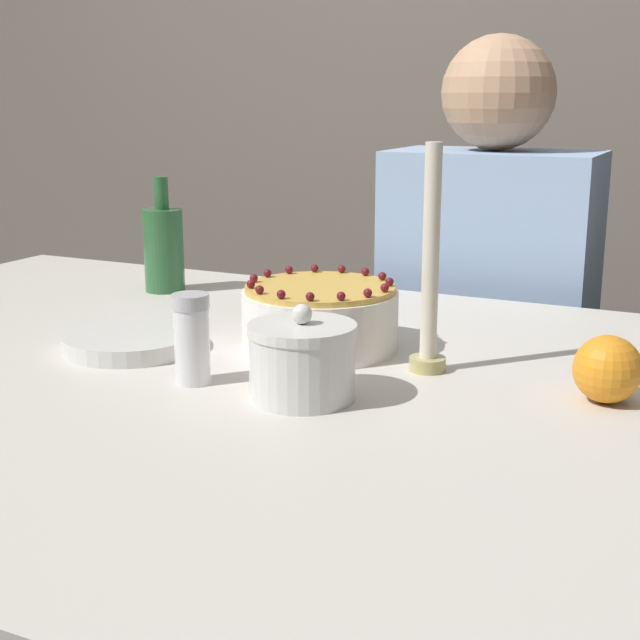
{
  "coord_description": "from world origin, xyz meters",
  "views": [
    {
      "loc": [
        0.58,
        -0.95,
        1.08
      ],
      "look_at": [
        0.05,
        0.15,
        0.77
      ],
      "focal_mm": 50.0,
      "sensor_mm": 36.0,
      "label": 1
    }
  ],
  "objects_px": {
    "sugar_shaker": "(192,338)",
    "candle": "(430,280)",
    "person_man_blue_shirt": "(485,375)",
    "sugar_bowl": "(302,361)",
    "cake": "(320,317)",
    "bottle": "(164,248)"
  },
  "relations": [
    {
      "from": "sugar_bowl",
      "to": "sugar_shaker",
      "type": "height_order",
      "value": "sugar_bowl"
    },
    {
      "from": "sugar_bowl",
      "to": "cake",
      "type": "bearing_deg",
      "value": 110.01
    },
    {
      "from": "sugar_shaker",
      "to": "person_man_blue_shirt",
      "type": "distance_m",
      "value": 0.88
    },
    {
      "from": "cake",
      "to": "sugar_shaker",
      "type": "relative_size",
      "value": 1.94
    },
    {
      "from": "bottle",
      "to": "sugar_shaker",
      "type": "bearing_deg",
      "value": -51.24
    },
    {
      "from": "person_man_blue_shirt",
      "to": "cake",
      "type": "bearing_deg",
      "value": 82.58
    },
    {
      "from": "sugar_bowl",
      "to": "sugar_shaker",
      "type": "xyz_separation_m",
      "value": [
        -0.15,
        -0.01,
        0.01
      ]
    },
    {
      "from": "bottle",
      "to": "candle",
      "type": "bearing_deg",
      "value": -23.33
    },
    {
      "from": "sugar_shaker",
      "to": "person_man_blue_shirt",
      "type": "bearing_deg",
      "value": 79.24
    },
    {
      "from": "cake",
      "to": "sugar_bowl",
      "type": "distance_m",
      "value": 0.22
    },
    {
      "from": "cake",
      "to": "bottle",
      "type": "distance_m",
      "value": 0.48
    },
    {
      "from": "sugar_shaker",
      "to": "candle",
      "type": "bearing_deg",
      "value": 35.23
    },
    {
      "from": "candle",
      "to": "bottle",
      "type": "bearing_deg",
      "value": 156.67
    },
    {
      "from": "sugar_shaker",
      "to": "bottle",
      "type": "xyz_separation_m",
      "value": [
        -0.35,
        0.43,
        0.02
      ]
    },
    {
      "from": "sugar_shaker",
      "to": "candle",
      "type": "height_order",
      "value": "candle"
    },
    {
      "from": "candle",
      "to": "bottle",
      "type": "relative_size",
      "value": 1.41
    },
    {
      "from": "sugar_shaker",
      "to": "bottle",
      "type": "height_order",
      "value": "bottle"
    },
    {
      "from": "candle",
      "to": "sugar_shaker",
      "type": "bearing_deg",
      "value": -144.77
    },
    {
      "from": "sugar_bowl",
      "to": "candle",
      "type": "xyz_separation_m",
      "value": [
        0.1,
        0.17,
        0.07
      ]
    },
    {
      "from": "person_man_blue_shirt",
      "to": "sugar_bowl",
      "type": "bearing_deg",
      "value": 89.56
    },
    {
      "from": "bottle",
      "to": "person_man_blue_shirt",
      "type": "height_order",
      "value": "person_man_blue_shirt"
    },
    {
      "from": "cake",
      "to": "person_man_blue_shirt",
      "type": "relative_size",
      "value": 0.19
    }
  ]
}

